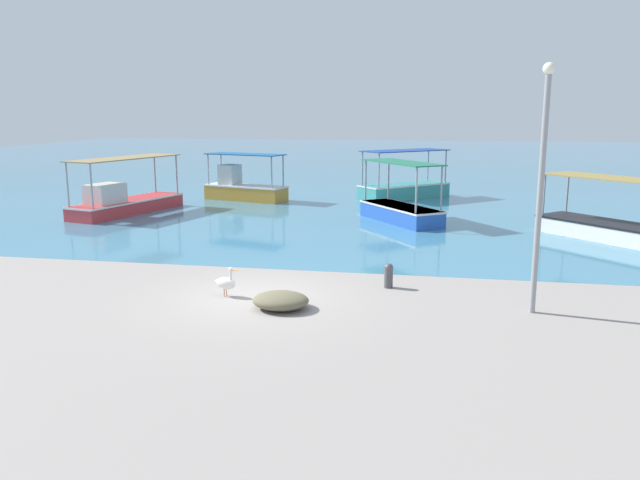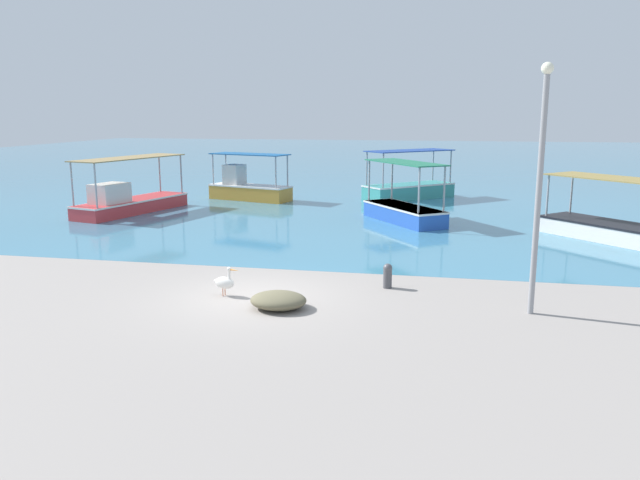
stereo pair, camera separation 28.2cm
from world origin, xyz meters
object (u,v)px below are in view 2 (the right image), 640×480
object	(u,v)px
fishing_boat_center	(614,228)
pelican	(225,282)
fishing_boat_near_right	(128,200)
net_pile	(278,300)
lamp_post	(540,177)
fishing_boat_near_left	(248,187)
mooring_bollard	(388,275)
fishing_boat_far_right	(404,210)
fishing_boat_outer	(409,188)

from	to	relation	value
fishing_boat_center	pelican	world-z (taller)	fishing_boat_center
fishing_boat_near_right	net_pile	size ratio (longest dim) A/B	4.69
lamp_post	fishing_boat_near_left	bearing A→B (deg)	125.86
mooring_bollard	lamp_post	bearing A→B (deg)	-23.28
fishing_boat_near_right	fishing_boat_far_right	xyz separation A→B (m)	(13.02, 0.18, -0.08)
fishing_boat_far_right	net_pile	distance (m)	13.21
fishing_boat_far_right	fishing_boat_center	bearing A→B (deg)	-17.94
fishing_boat_far_right	lamp_post	world-z (taller)	lamp_post
mooring_bollard	fishing_boat_center	bearing A→B (deg)	46.46
fishing_boat_near_left	mooring_bollard	bearing A→B (deg)	-60.32
fishing_boat_outer	mooring_bollard	bearing A→B (deg)	-88.34
pelican	lamp_post	world-z (taller)	lamp_post
fishing_boat_far_right	lamp_post	xyz separation A→B (m)	(3.85, -12.20, 2.74)
fishing_boat_far_right	lamp_post	bearing A→B (deg)	-72.47
fishing_boat_near_right	fishing_boat_near_left	size ratio (longest dim) A/B	1.35
pelican	lamp_post	bearing A→B (deg)	0.57
fishing_boat_near_right	fishing_boat_near_left	distance (m)	6.96
lamp_post	mooring_bollard	xyz separation A→B (m)	(-3.57, 1.53, -2.90)
pelican	fishing_boat_center	bearing A→B (deg)	39.44
pelican	mooring_bollard	distance (m)	4.41
fishing_boat_near_left	net_pile	distance (m)	19.62
fishing_boat_far_right	pelican	world-z (taller)	fishing_boat_far_right
fishing_boat_center	lamp_post	size ratio (longest dim) A/B	0.89
fishing_boat_outer	fishing_boat_near_right	bearing A→B (deg)	-148.45
pelican	lamp_post	xyz separation A→B (m)	(7.67, 0.08, 2.89)
fishing_boat_far_right	mooring_bollard	distance (m)	10.67
fishing_boat_outer	pelican	bearing A→B (deg)	-100.16
fishing_boat_center	fishing_boat_outer	size ratio (longest dim) A/B	1.02
fishing_boat_outer	net_pile	size ratio (longest dim) A/B	3.64
fishing_boat_near_left	fishing_boat_far_right	xyz separation A→B (m)	(8.87, -5.41, -0.14)
fishing_boat_center	fishing_boat_near_left	distance (m)	18.64
fishing_boat_outer	fishing_boat_near_left	world-z (taller)	fishing_boat_outer
fishing_boat_near_left	fishing_boat_center	bearing A→B (deg)	-25.37
fishing_boat_near_right	net_pile	distance (m)	16.81
mooring_bollard	fishing_boat_far_right	bearing A→B (deg)	91.54
pelican	mooring_bollard	size ratio (longest dim) A/B	1.17
fishing_boat_near_left	lamp_post	bearing A→B (deg)	-54.14
fishing_boat_center	fishing_boat_near_left	size ratio (longest dim) A/B	1.07
pelican	lamp_post	distance (m)	8.20
lamp_post	pelican	bearing A→B (deg)	-179.43
fishing_boat_near_left	mooring_bollard	size ratio (longest dim) A/B	7.09
fishing_boat_far_right	net_pile	world-z (taller)	fishing_boat_far_right
fishing_boat_outer	pelican	xyz separation A→B (m)	(-3.57, -19.93, -0.19)
lamp_post	fishing_boat_center	bearing A→B (deg)	66.83
fishing_boat_near_right	mooring_bollard	size ratio (longest dim) A/B	9.59
mooring_bollard	pelican	bearing A→B (deg)	-158.57
fishing_boat_near_left	fishing_boat_far_right	distance (m)	10.39
net_pile	fishing_boat_outer	bearing A→B (deg)	84.69
fishing_boat_far_right	mooring_bollard	world-z (taller)	fishing_boat_far_right
fishing_boat_center	fishing_boat_outer	xyz separation A→B (m)	(-8.21, 10.24, 0.07)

